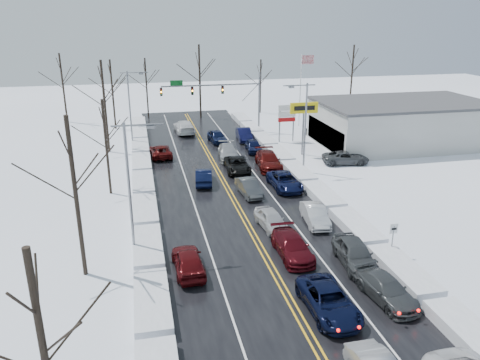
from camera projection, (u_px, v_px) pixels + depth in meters
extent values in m
plane|color=white|center=(244.00, 219.00, 36.91)|extent=(160.00, 160.00, 0.00)
cube|color=black|center=(239.00, 209.00, 38.74)|extent=(14.00, 84.00, 0.01)
cube|color=silver|center=(146.00, 217.00, 37.20)|extent=(1.93, 72.00, 0.71)
cube|color=silver|center=(325.00, 201.00, 40.29)|extent=(1.93, 72.00, 0.71)
cylinder|color=slate|center=(259.00, 102.00, 63.05)|extent=(0.24, 0.24, 8.00)
cylinder|color=slate|center=(211.00, 85.00, 60.89)|extent=(13.00, 0.18, 0.18)
cylinder|color=slate|center=(251.00, 92.00, 62.34)|extent=(2.33, 0.10, 2.33)
cube|color=#0C591E|center=(176.00, 83.00, 59.84)|extent=(1.60, 0.08, 0.70)
cube|color=black|center=(223.00, 90.00, 61.42)|extent=(0.32, 0.25, 1.05)
sphere|color=#3F0705|center=(223.00, 88.00, 61.17)|extent=(0.20, 0.20, 0.20)
sphere|color=orange|center=(223.00, 90.00, 61.27)|extent=(0.22, 0.22, 0.22)
sphere|color=black|center=(223.00, 92.00, 61.37)|extent=(0.20, 0.20, 0.20)
cube|color=black|center=(192.00, 91.00, 60.60)|extent=(0.32, 0.25, 1.05)
sphere|color=#3F0705|center=(192.00, 89.00, 60.35)|extent=(0.20, 0.20, 0.20)
sphere|color=orange|center=(192.00, 91.00, 60.46)|extent=(0.22, 0.22, 0.22)
sphere|color=black|center=(192.00, 93.00, 60.56)|extent=(0.20, 0.20, 0.20)
cube|color=black|center=(161.00, 92.00, 59.79)|extent=(0.32, 0.25, 1.05)
sphere|color=#3F0705|center=(161.00, 90.00, 59.54)|extent=(0.20, 0.20, 0.20)
sphere|color=orange|center=(161.00, 92.00, 59.64)|extent=(0.22, 0.22, 0.22)
sphere|color=black|center=(161.00, 94.00, 59.74)|extent=(0.20, 0.20, 0.20)
cylinder|color=slate|center=(303.00, 131.00, 52.82)|extent=(0.20, 0.20, 5.60)
cube|color=yellow|center=(304.00, 108.00, 51.95)|extent=(3.20, 0.30, 1.20)
cube|color=black|center=(305.00, 108.00, 51.80)|extent=(2.40, 0.04, 0.50)
cylinder|color=slate|center=(280.00, 126.00, 58.43)|extent=(0.16, 0.16, 4.00)
cylinder|color=slate|center=(293.00, 126.00, 58.79)|extent=(0.16, 0.16, 4.00)
cube|color=white|center=(287.00, 108.00, 57.84)|extent=(2.20, 0.22, 0.70)
cube|color=white|center=(287.00, 114.00, 58.11)|extent=(2.20, 0.22, 0.70)
cube|color=#B30D0F|center=(287.00, 120.00, 58.34)|extent=(2.20, 0.22, 0.50)
cylinder|color=slate|center=(392.00, 241.00, 30.85)|extent=(0.08, 0.08, 2.20)
cube|color=white|center=(394.00, 229.00, 30.54)|extent=(0.55, 0.05, 0.70)
cube|color=black|center=(394.00, 229.00, 30.51)|extent=(0.35, 0.02, 0.15)
cylinder|color=silver|center=(300.00, 91.00, 65.88)|extent=(0.14, 0.14, 10.00)
cube|color=beige|center=(401.00, 124.00, 57.51)|extent=(20.00, 12.00, 5.00)
cube|color=#262628|center=(325.00, 135.00, 55.79)|extent=(0.10, 11.00, 2.80)
cube|color=#3F3F42|center=(404.00, 102.00, 56.62)|extent=(20.40, 12.40, 0.30)
cylinder|color=slate|center=(305.00, 129.00, 46.33)|extent=(0.18, 0.18, 9.00)
cylinder|color=slate|center=(299.00, 85.00, 44.72)|extent=(3.20, 0.12, 0.12)
cube|color=slate|center=(291.00, 87.00, 44.61)|extent=(0.50, 0.25, 0.18)
cylinder|color=slate|center=(130.00, 191.00, 29.99)|extent=(0.18, 0.18, 9.00)
cylinder|color=slate|center=(137.00, 125.00, 28.71)|extent=(3.20, 0.12, 0.12)
cube|color=slate|center=(151.00, 127.00, 28.92)|extent=(0.50, 0.25, 0.18)
cylinder|color=slate|center=(130.00, 109.00, 55.75)|extent=(0.18, 0.18, 9.00)
cylinder|color=slate|center=(134.00, 73.00, 54.47)|extent=(3.20, 0.12, 0.12)
cube|color=slate|center=(141.00, 74.00, 54.68)|extent=(0.50, 0.25, 0.18)
cylinder|color=#2D231C|center=(76.00, 199.00, 27.37)|extent=(0.27, 0.27, 10.00)
cylinder|color=#2D231C|center=(106.00, 148.00, 40.70)|extent=(0.23, 0.23, 8.50)
cylinder|color=#2D231C|center=(105.00, 107.00, 53.11)|extent=(0.28, 0.28, 10.50)
cylinder|color=#2D231C|center=(113.00, 95.00, 64.39)|extent=(0.25, 0.25, 9.50)
cylinder|color=#2D231C|center=(63.00, 88.00, 68.36)|extent=(0.27, 0.27, 10.00)
cylinder|color=#2D231C|center=(147.00, 88.00, 71.89)|extent=(0.24, 0.24, 9.00)
cylinder|color=#2D231C|center=(200.00, 82.00, 71.35)|extent=(0.29, 0.29, 11.00)
cylinder|color=#2D231C|center=(261.00, 86.00, 75.18)|extent=(0.23, 0.23, 8.50)
cylinder|color=#2D231C|center=(352.00, 77.00, 78.56)|extent=(0.28, 0.28, 10.50)
imported|color=black|center=(328.00, 312.00, 25.35)|extent=(2.39, 5.05, 1.39)
imported|color=#45090F|center=(292.00, 256.00, 31.24)|extent=(1.99, 4.88, 1.41)
imported|color=silver|center=(271.00, 228.00, 35.32)|extent=(2.04, 4.20, 1.38)
imported|color=#3B3D40|center=(249.00, 195.00, 41.79)|extent=(1.82, 4.31, 1.38)
imported|color=black|center=(237.00, 171.00, 47.98)|extent=(2.59, 5.17, 1.40)
imported|color=#999CA0|center=(228.00, 159.00, 52.25)|extent=(2.64, 5.40, 1.51)
imported|color=black|center=(217.00, 142.00, 58.86)|extent=(2.23, 4.53, 1.49)
imported|color=#3E4143|center=(385.00, 300.00, 26.44)|extent=(2.40, 4.76, 1.32)
imported|color=#3B3E40|center=(354.00, 264.00, 30.13)|extent=(2.35, 4.93, 1.63)
imported|color=silver|center=(315.00, 223.00, 36.08)|extent=(1.94, 4.41, 1.41)
imported|color=black|center=(284.00, 188.00, 43.33)|extent=(2.42, 5.14, 1.42)
imported|color=#470B09|center=(268.00, 168.00, 49.03)|extent=(2.83, 5.85, 1.64)
imported|color=black|center=(253.00, 152.00, 54.83)|extent=(2.03, 4.24, 1.40)
imported|color=black|center=(244.00, 140.00, 59.70)|extent=(2.00, 4.82, 1.55)
imported|color=black|center=(204.00, 183.00, 44.57)|extent=(2.07, 4.50, 1.43)
imported|color=#480A09|center=(161.00, 157.00, 52.87)|extent=(2.51, 4.94, 1.34)
imported|color=white|center=(184.00, 133.00, 63.56)|extent=(2.73, 5.98, 1.70)
imported|color=#4D0A0D|center=(189.00, 271.00, 29.31)|extent=(1.93, 4.49, 1.51)
imported|color=#424548|center=(345.00, 164.00, 50.43)|extent=(5.22, 2.92, 1.38)
imported|color=#404245|center=(350.00, 149.00, 55.96)|extent=(2.97, 6.02, 1.68)
imported|color=black|center=(316.00, 137.00, 61.33)|extent=(2.00, 4.57, 1.53)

